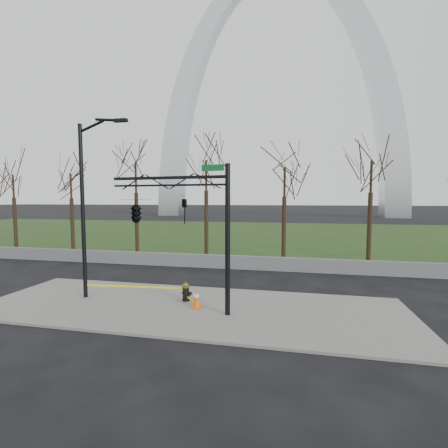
% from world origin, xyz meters
% --- Properties ---
extents(ground, '(500.00, 500.00, 0.00)m').
position_xyz_m(ground, '(0.00, 0.00, 0.00)').
color(ground, black).
rests_on(ground, ground).
extents(sidewalk, '(18.00, 6.00, 0.10)m').
position_xyz_m(sidewalk, '(0.00, 0.00, 0.05)').
color(sidewalk, slate).
rests_on(sidewalk, ground).
extents(grass_strip, '(120.00, 40.00, 0.06)m').
position_xyz_m(grass_strip, '(0.00, 30.00, 0.03)').
color(grass_strip, '#1E3814').
rests_on(grass_strip, ground).
extents(guardrail, '(60.00, 0.30, 0.90)m').
position_xyz_m(guardrail, '(0.00, 8.00, 0.45)').
color(guardrail, '#59595B').
rests_on(guardrail, ground).
extents(gateway_arch, '(66.00, 6.00, 65.00)m').
position_xyz_m(gateway_arch, '(0.00, 75.00, 32.50)').
color(gateway_arch, silver).
rests_on(gateway_arch, ground).
extents(tree_row, '(47.15, 4.00, 8.29)m').
position_xyz_m(tree_row, '(0.57, 12.00, 4.15)').
color(tree_row, black).
rests_on(tree_row, ground).
extents(fire_hydrant, '(0.53, 0.36, 0.85)m').
position_xyz_m(fire_hydrant, '(-0.39, 0.70, 0.49)').
color(fire_hydrant, black).
rests_on(fire_hydrant, sidewalk).
extents(traffic_cone, '(0.44, 0.44, 0.75)m').
position_xyz_m(traffic_cone, '(0.34, -0.11, 0.47)').
color(traffic_cone, '#EF590C').
rests_on(traffic_cone, sidewalk).
extents(street_light, '(2.39, 0.23, 8.21)m').
position_xyz_m(street_light, '(-4.92, 0.26, 4.69)').
color(street_light, black).
rests_on(street_light, ground).
extents(traffic_signal_mast, '(5.09, 2.52, 6.00)m').
position_xyz_m(traffic_signal_mast, '(-1.46, -0.35, 4.15)').
color(traffic_signal_mast, black).
rests_on(traffic_signal_mast, ground).
extents(caution_tape, '(5.49, 0.82, 0.43)m').
position_xyz_m(caution_tape, '(-2.26, 0.45, 0.59)').
color(caution_tape, '#FFF30D').
rests_on(caution_tape, ground).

